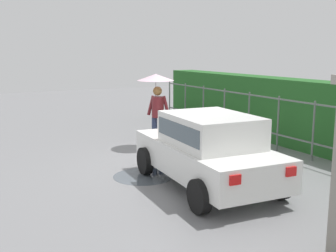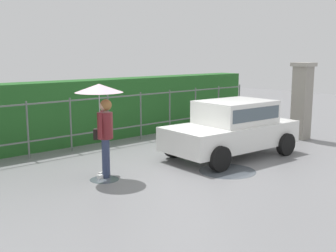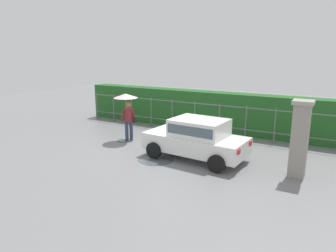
# 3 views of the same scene
# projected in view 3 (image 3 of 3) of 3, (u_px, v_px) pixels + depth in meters

# --- Properties ---
(ground_plane) EXTENTS (40.00, 40.00, 0.00)m
(ground_plane) POSITION_uv_depth(u_px,v_px,m) (163.00, 151.00, 12.23)
(ground_plane) COLOR slate
(car) EXTENTS (3.83, 2.06, 1.48)m
(car) POSITION_uv_depth(u_px,v_px,m) (197.00, 137.00, 11.19)
(car) COLOR white
(car) RESTS_ON ground
(pedestrian) EXTENTS (1.03, 1.03, 2.06)m
(pedestrian) POSITION_uv_depth(u_px,v_px,m) (127.00, 106.00, 13.34)
(pedestrian) COLOR #2D3856
(pedestrian) RESTS_ON ground
(gate_pillar) EXTENTS (0.60, 0.60, 2.42)m
(gate_pillar) POSITION_uv_depth(u_px,v_px,m) (300.00, 138.00, 9.45)
(gate_pillar) COLOR gray
(gate_pillar) RESTS_ON ground
(fence_section) EXTENTS (12.44, 0.05, 1.50)m
(fence_section) POSITION_uv_depth(u_px,v_px,m) (195.00, 116.00, 14.83)
(fence_section) COLOR #59605B
(fence_section) RESTS_ON ground
(hedge_row) EXTENTS (13.39, 0.90, 1.90)m
(hedge_row) POSITION_uv_depth(u_px,v_px,m) (202.00, 110.00, 15.55)
(hedge_row) COLOR #235B23
(hedge_row) RESTS_ON ground
(puddle_near) EXTENTS (1.32, 1.32, 0.00)m
(puddle_near) POSITION_uv_depth(u_px,v_px,m) (156.00, 160.00, 11.24)
(puddle_near) COLOR #4C545B
(puddle_near) RESTS_ON ground
(puddle_far) EXTENTS (0.64, 0.64, 0.00)m
(puddle_far) POSITION_uv_depth(u_px,v_px,m) (124.00, 141.00, 13.59)
(puddle_far) COLOR #4C545B
(puddle_far) RESTS_ON ground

